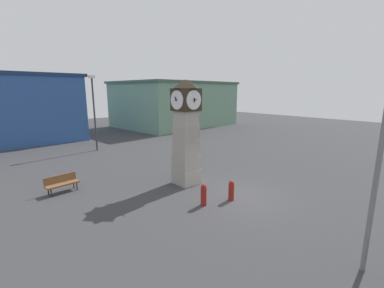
% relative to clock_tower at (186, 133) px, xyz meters
% --- Properties ---
extents(ground_plane, '(83.35, 83.35, 0.00)m').
position_rel_clock_tower_xyz_m(ground_plane, '(0.77, -3.27, -2.91)').
color(ground_plane, '#38383A').
extents(clock_tower, '(1.57, 1.66, 5.79)m').
position_rel_clock_tower_xyz_m(clock_tower, '(0.00, 0.00, 0.00)').
color(clock_tower, '#9F9A90').
rests_on(clock_tower, ground_plane).
extents(bollard_near_tower, '(0.27, 0.27, 1.03)m').
position_rel_clock_tower_xyz_m(bollard_near_tower, '(-1.31, -2.76, -2.39)').
color(bollard_near_tower, maroon).
rests_on(bollard_near_tower, ground_plane).
extents(bollard_mid_row, '(0.27, 0.27, 1.00)m').
position_rel_clock_tower_xyz_m(bollard_mid_row, '(0.08, -3.23, -2.41)').
color(bollard_mid_row, maroon).
rests_on(bollard_mid_row, ground_plane).
extents(bench, '(1.64, 0.69, 0.90)m').
position_rel_clock_tower_xyz_m(bench, '(-5.71, 3.29, -2.39)').
color(bench, brown).
rests_on(bench, ground_plane).
extents(street_lamp_near_road, '(0.50, 0.24, 6.72)m').
position_rel_clock_tower_xyz_m(street_lamp_near_road, '(-0.86, -9.02, 0.95)').
color(street_lamp_near_road, slate).
rests_on(street_lamp_near_road, ground_plane).
extents(street_lamp_far_side, '(0.50, 0.24, 6.45)m').
position_rel_clock_tower_xyz_m(street_lamp_far_side, '(-0.58, 11.53, 0.81)').
color(street_lamp_far_side, '#333338').
rests_on(street_lamp_far_side, ground_plane).
extents(storefront_low_left, '(17.17, 13.23, 6.47)m').
position_rel_clock_tower_xyz_m(storefront_low_left, '(15.10, 20.31, 0.33)').
color(storefront_low_left, gray).
rests_on(storefront_low_left, ground_plane).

